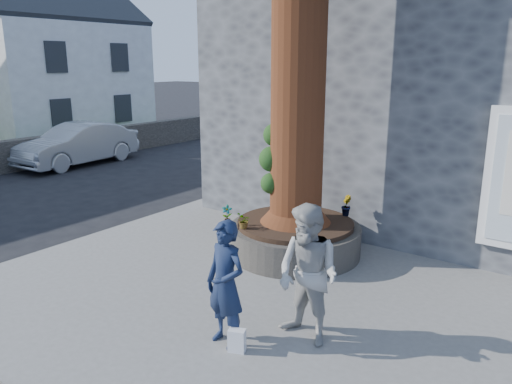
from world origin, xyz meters
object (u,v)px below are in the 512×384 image
Objects in this scene: woman at (308,275)px; car_silver at (78,144)px; man at (226,284)px; planter at (295,238)px.

car_silver is (-12.12, 5.20, -0.28)m from woman.
woman is 13.19m from car_silver.
man is at bearing -30.95° from car_silver.
woman is at bearing 46.73° from man.
woman is 0.40× the size of car_silver.
woman is at bearing -55.20° from planter.
woman is (1.63, -2.35, 0.57)m from planter.
planter is 2.92m from woman.
planter is at bearing 113.16° from man.
planter is 3.14m from man.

